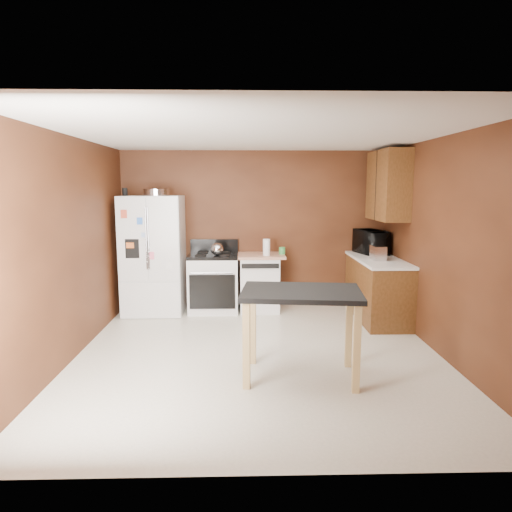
{
  "coord_description": "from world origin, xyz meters",
  "views": [
    {
      "loc": [
        -0.16,
        -5.07,
        1.93
      ],
      "look_at": [
        -0.01,
        0.85,
        1.03
      ],
      "focal_mm": 32.0,
      "sensor_mm": 36.0,
      "label": 1
    }
  ],
  "objects_px": {
    "island": "(301,304)",
    "pen_cup": "(125,192)",
    "green_canister": "(282,251)",
    "gas_range": "(214,282)",
    "refrigerator": "(153,255)",
    "dishwasher": "(260,282)",
    "paper_towel": "(266,247)",
    "roasting_pan": "(156,192)",
    "kettle": "(217,249)",
    "toaster": "(378,253)",
    "microwave": "(371,243)"
  },
  "relations": [
    {
      "from": "pen_cup",
      "to": "refrigerator",
      "type": "distance_m",
      "value": 1.03
    },
    {
      "from": "pen_cup",
      "to": "toaster",
      "type": "relative_size",
      "value": 0.42
    },
    {
      "from": "paper_towel",
      "to": "dishwasher",
      "type": "bearing_deg",
      "value": 129.85
    },
    {
      "from": "roasting_pan",
      "to": "kettle",
      "type": "distance_m",
      "value": 1.26
    },
    {
      "from": "gas_range",
      "to": "green_canister",
      "type": "bearing_deg",
      "value": 2.92
    },
    {
      "from": "toaster",
      "to": "island",
      "type": "distance_m",
      "value": 2.37
    },
    {
      "from": "microwave",
      "to": "gas_range",
      "type": "height_order",
      "value": "microwave"
    },
    {
      "from": "pen_cup",
      "to": "refrigerator",
      "type": "height_order",
      "value": "pen_cup"
    },
    {
      "from": "paper_towel",
      "to": "refrigerator",
      "type": "distance_m",
      "value": 1.74
    },
    {
      "from": "toaster",
      "to": "microwave",
      "type": "height_order",
      "value": "microwave"
    },
    {
      "from": "island",
      "to": "pen_cup",
      "type": "bearing_deg",
      "value": 133.76
    },
    {
      "from": "toaster",
      "to": "island",
      "type": "relative_size",
      "value": 0.22
    },
    {
      "from": "toaster",
      "to": "paper_towel",
      "type": "bearing_deg",
      "value": 160.82
    },
    {
      "from": "kettle",
      "to": "toaster",
      "type": "relative_size",
      "value": 0.7
    },
    {
      "from": "paper_towel",
      "to": "toaster",
      "type": "bearing_deg",
      "value": -18.26
    },
    {
      "from": "microwave",
      "to": "island",
      "type": "relative_size",
      "value": 0.48
    },
    {
      "from": "roasting_pan",
      "to": "island",
      "type": "xyz_separation_m",
      "value": [
        1.89,
        -2.55,
        -1.09
      ]
    },
    {
      "from": "green_canister",
      "to": "refrigerator",
      "type": "relative_size",
      "value": 0.06
    },
    {
      "from": "gas_range",
      "to": "dishwasher",
      "type": "distance_m",
      "value": 0.72
    },
    {
      "from": "pen_cup",
      "to": "microwave",
      "type": "bearing_deg",
      "value": 1.64
    },
    {
      "from": "roasting_pan",
      "to": "gas_range",
      "type": "height_order",
      "value": "roasting_pan"
    },
    {
      "from": "pen_cup",
      "to": "island",
      "type": "xyz_separation_m",
      "value": [
        2.34,
        -2.44,
        -1.09
      ]
    },
    {
      "from": "toaster",
      "to": "green_canister",
      "type": "bearing_deg",
      "value": 152.14
    },
    {
      "from": "pen_cup",
      "to": "island",
      "type": "distance_m",
      "value": 3.55
    },
    {
      "from": "microwave",
      "to": "gas_range",
      "type": "distance_m",
      "value": 2.52
    },
    {
      "from": "dishwasher",
      "to": "island",
      "type": "height_order",
      "value": "island"
    },
    {
      "from": "dishwasher",
      "to": "microwave",
      "type": "bearing_deg",
      "value": -0.97
    },
    {
      "from": "green_canister",
      "to": "island",
      "type": "distance_m",
      "value": 2.62
    },
    {
      "from": "green_canister",
      "to": "refrigerator",
      "type": "xyz_separation_m",
      "value": [
        -1.98,
        -0.12,
        -0.04
      ]
    },
    {
      "from": "green_canister",
      "to": "roasting_pan",
      "type": "bearing_deg",
      "value": -178.22
    },
    {
      "from": "roasting_pan",
      "to": "dishwasher",
      "type": "height_order",
      "value": "roasting_pan"
    },
    {
      "from": "green_canister",
      "to": "gas_range",
      "type": "bearing_deg",
      "value": -177.08
    },
    {
      "from": "roasting_pan",
      "to": "toaster",
      "type": "bearing_deg",
      "value": -10.66
    },
    {
      "from": "pen_cup",
      "to": "dishwasher",
      "type": "relative_size",
      "value": 0.13
    },
    {
      "from": "microwave",
      "to": "dishwasher",
      "type": "bearing_deg",
      "value": 74.67
    },
    {
      "from": "microwave",
      "to": "kettle",
      "type": "bearing_deg",
      "value": 79.06
    },
    {
      "from": "gas_range",
      "to": "dishwasher",
      "type": "bearing_deg",
      "value": 1.94
    },
    {
      "from": "gas_range",
      "to": "kettle",
      "type": "bearing_deg",
      "value": -64.86
    },
    {
      "from": "toaster",
      "to": "refrigerator",
      "type": "relative_size",
      "value": 0.15
    },
    {
      "from": "kettle",
      "to": "gas_range",
      "type": "relative_size",
      "value": 0.17
    },
    {
      "from": "green_canister",
      "to": "dishwasher",
      "type": "bearing_deg",
      "value": -175.09
    },
    {
      "from": "gas_range",
      "to": "island",
      "type": "bearing_deg",
      "value": -67.66
    },
    {
      "from": "kettle",
      "to": "paper_towel",
      "type": "distance_m",
      "value": 0.75
    },
    {
      "from": "pen_cup",
      "to": "refrigerator",
      "type": "relative_size",
      "value": 0.06
    },
    {
      "from": "refrigerator",
      "to": "paper_towel",
      "type": "bearing_deg",
      "value": -1.18
    },
    {
      "from": "toaster",
      "to": "roasting_pan",
      "type": "bearing_deg",
      "value": 168.41
    },
    {
      "from": "toaster",
      "to": "microwave",
      "type": "distance_m",
      "value": 0.62
    },
    {
      "from": "paper_towel",
      "to": "island",
      "type": "bearing_deg",
      "value": -84.68
    },
    {
      "from": "toaster",
      "to": "microwave",
      "type": "relative_size",
      "value": 0.46
    },
    {
      "from": "paper_towel",
      "to": "island",
      "type": "distance_m",
      "value": 2.48
    }
  ]
}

